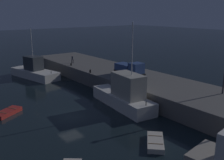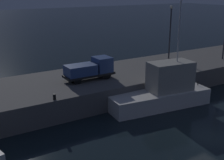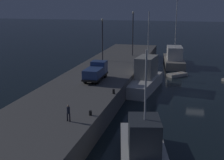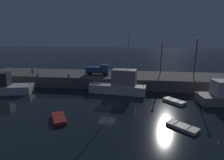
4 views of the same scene
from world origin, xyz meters
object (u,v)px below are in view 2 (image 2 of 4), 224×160
object	(u,v)px
fishing_boat_blue	(163,91)
bollard_central	(54,97)
lamp_post_west	(170,28)
utility_truck	(90,69)

from	to	relation	value
fishing_boat_blue	bollard_central	bearing A→B (deg)	170.00
lamp_post_west	bollard_central	xyz separation A→B (m)	(-20.02, -6.90, -4.08)
bollard_central	fishing_boat_blue	bearing A→B (deg)	-10.00
fishing_boat_blue	utility_truck	world-z (taller)	fishing_boat_blue
fishing_boat_blue	utility_truck	size ratio (longest dim) A/B	2.01
fishing_boat_blue	bollard_central	world-z (taller)	fishing_boat_blue
lamp_post_west	bollard_central	bearing A→B (deg)	-160.98
fishing_boat_blue	lamp_post_west	bearing A→B (deg)	45.48
fishing_boat_blue	bollard_central	distance (m)	11.49
utility_truck	bollard_central	distance (m)	6.98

